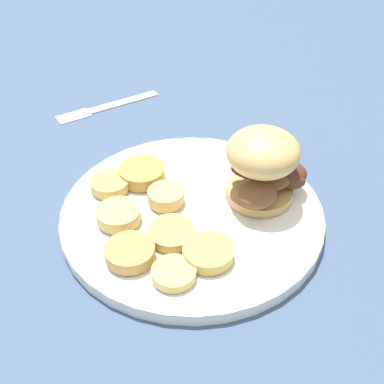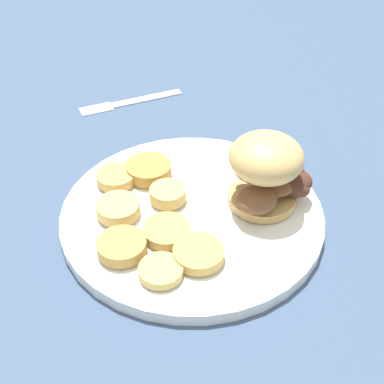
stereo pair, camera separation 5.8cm
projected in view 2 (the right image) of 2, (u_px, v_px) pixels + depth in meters
ground_plane at (192, 220)px, 0.61m from camera, size 4.00×4.00×0.00m
dinner_plate at (192, 214)px, 0.60m from camera, size 0.29×0.29×0.02m
sandwich at (269, 171)px, 0.58m from camera, size 0.09×0.10×0.09m
potato_round_0 at (168, 194)px, 0.61m from camera, size 0.04×0.04×0.02m
potato_round_1 at (149, 170)px, 0.64m from camera, size 0.05×0.05×0.02m
potato_round_2 at (167, 231)px, 0.56m from camera, size 0.05×0.05×0.01m
potato_round_3 at (118, 206)px, 0.59m from camera, size 0.05×0.05×0.01m
potato_round_4 at (116, 178)px, 0.63m from camera, size 0.05×0.05×0.01m
potato_round_5 at (161, 271)px, 0.52m from camera, size 0.04×0.04×0.01m
potato_round_6 at (202, 253)px, 0.54m from camera, size 0.05×0.05×0.01m
potato_round_7 at (122, 246)px, 0.54m from camera, size 0.05×0.05×0.01m
fork at (130, 101)px, 0.81m from camera, size 0.07×0.16×0.00m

